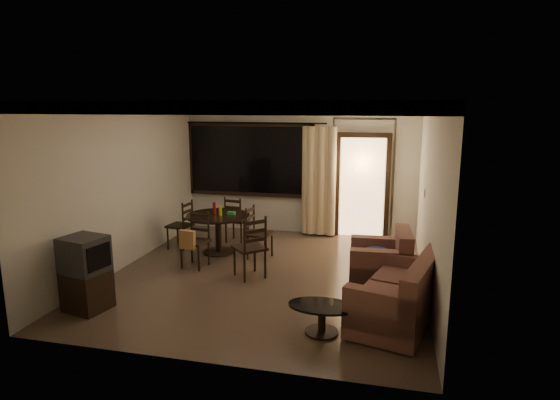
% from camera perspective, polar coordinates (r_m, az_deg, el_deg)
% --- Properties ---
extents(ground, '(5.50, 5.50, 0.00)m').
position_cam_1_polar(ground, '(7.83, -1.62, -9.11)').
color(ground, '#7F6651').
rests_on(ground, ground).
extents(room_shell, '(5.50, 6.70, 5.50)m').
position_cam_1_polar(room_shell, '(8.99, 4.92, 5.57)').
color(room_shell, beige).
rests_on(room_shell, ground).
extents(dining_table, '(1.18, 1.18, 0.96)m').
position_cam_1_polar(dining_table, '(8.86, -7.53, -2.77)').
color(dining_table, black).
rests_on(dining_table, ground).
extents(dining_chair_west, '(0.47, 0.47, 0.95)m').
position_cam_1_polar(dining_chair_west, '(9.36, -12.02, -4.07)').
color(dining_chair_west, black).
rests_on(dining_chair_west, ground).
extents(dining_chair_east, '(0.47, 0.47, 0.95)m').
position_cam_1_polar(dining_chair_east, '(8.59, -2.55, -5.24)').
color(dining_chair_east, black).
rests_on(dining_chair_east, ground).
extents(dining_chair_south, '(0.47, 0.52, 0.95)m').
position_cam_1_polar(dining_chair_south, '(8.23, -10.34, -6.01)').
color(dining_chair_south, black).
rests_on(dining_chair_south, ground).
extents(dining_chair_north, '(0.47, 0.47, 0.95)m').
position_cam_1_polar(dining_chair_north, '(9.61, -5.27, -3.44)').
color(dining_chair_north, black).
rests_on(dining_chair_north, ground).
extents(tv_cabinet, '(0.63, 0.59, 1.03)m').
position_cam_1_polar(tv_cabinet, '(6.93, -22.59, -8.25)').
color(tv_cabinet, black).
rests_on(tv_cabinet, ground).
extents(sofa, '(1.26, 1.79, 0.86)m').
position_cam_1_polar(sofa, '(6.29, 14.49, -11.41)').
color(sofa, '#3F221D').
rests_on(sofa, ground).
extents(armchair, '(0.94, 0.94, 0.90)m').
position_cam_1_polar(armchair, '(7.35, 12.49, -7.71)').
color(armchair, '#3F221D').
rests_on(armchair, ground).
extents(coffee_table, '(0.84, 0.50, 0.37)m').
position_cam_1_polar(coffee_table, '(5.90, 5.14, -13.71)').
color(coffee_table, black).
rests_on(coffee_table, ground).
extents(side_chair, '(0.65, 0.65, 1.04)m').
position_cam_1_polar(side_chair, '(7.65, -3.66, -7.18)').
color(side_chair, black).
rests_on(side_chair, ground).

